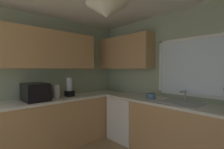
{
  "coord_description": "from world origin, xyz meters",
  "views": [
    {
      "loc": [
        1.28,
        -1.1,
        1.44
      ],
      "look_at": [
        -0.72,
        0.74,
        1.35
      ],
      "focal_mm": 25.9,
      "sensor_mm": 36.0,
      "label": 1
    }
  ],
  "objects_px": {
    "dishwasher": "(127,118)",
    "bowl": "(151,96)",
    "sink_assembly": "(181,102)",
    "kettle": "(56,91)",
    "blender_appliance": "(69,88)",
    "microwave": "(35,92)"
  },
  "relations": [
    {
      "from": "dishwasher",
      "to": "bowl",
      "type": "bearing_deg",
      "value": 3.14
    },
    {
      "from": "sink_assembly",
      "to": "dishwasher",
      "type": "bearing_deg",
      "value": -178.08
    },
    {
      "from": "kettle",
      "to": "bowl",
      "type": "distance_m",
      "value": 1.73
    },
    {
      "from": "kettle",
      "to": "blender_appliance",
      "type": "height_order",
      "value": "blender_appliance"
    },
    {
      "from": "microwave",
      "to": "blender_appliance",
      "type": "relative_size",
      "value": 1.33
    },
    {
      "from": "blender_appliance",
      "to": "bowl",
      "type": "bearing_deg",
      "value": 39.19
    },
    {
      "from": "kettle",
      "to": "blender_appliance",
      "type": "xyz_separation_m",
      "value": [
        -0.02,
        0.28,
        0.04
      ]
    },
    {
      "from": "dishwasher",
      "to": "sink_assembly",
      "type": "xyz_separation_m",
      "value": [
        1.09,
        0.04,
        0.49
      ]
    },
    {
      "from": "sink_assembly",
      "to": "bowl",
      "type": "distance_m",
      "value": 0.55
    },
    {
      "from": "sink_assembly",
      "to": "bowl",
      "type": "bearing_deg",
      "value": -179.31
    },
    {
      "from": "microwave",
      "to": "dishwasher",
      "type": "bearing_deg",
      "value": 67.37
    },
    {
      "from": "sink_assembly",
      "to": "kettle",
      "type": "bearing_deg",
      "value": -143.79
    },
    {
      "from": "dishwasher",
      "to": "bowl",
      "type": "height_order",
      "value": "bowl"
    },
    {
      "from": "dishwasher",
      "to": "kettle",
      "type": "relative_size",
      "value": 3.4
    },
    {
      "from": "sink_assembly",
      "to": "blender_appliance",
      "type": "distance_m",
      "value": 2.02
    },
    {
      "from": "bowl",
      "to": "dishwasher",
      "type": "bearing_deg",
      "value": -176.86
    },
    {
      "from": "kettle",
      "to": "sink_assembly",
      "type": "relative_size",
      "value": 0.43
    },
    {
      "from": "bowl",
      "to": "kettle",
      "type": "bearing_deg",
      "value": -133.23
    },
    {
      "from": "kettle",
      "to": "blender_appliance",
      "type": "bearing_deg",
      "value": 94.11
    },
    {
      "from": "microwave",
      "to": "blender_appliance",
      "type": "xyz_separation_m",
      "value": [
        0.0,
        0.63,
        0.02
      ]
    },
    {
      "from": "kettle",
      "to": "bowl",
      "type": "bearing_deg",
      "value": 46.77
    },
    {
      "from": "microwave",
      "to": "sink_assembly",
      "type": "distance_m",
      "value": 2.39
    }
  ]
}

